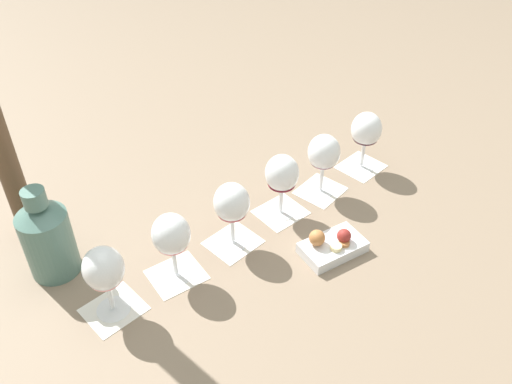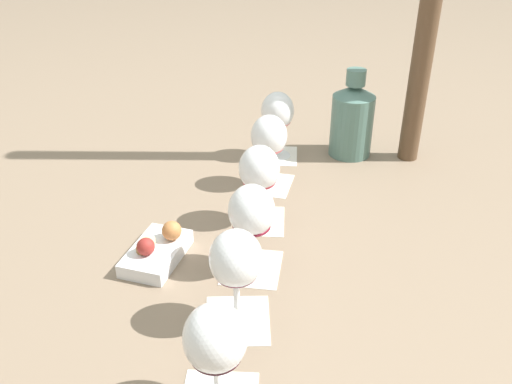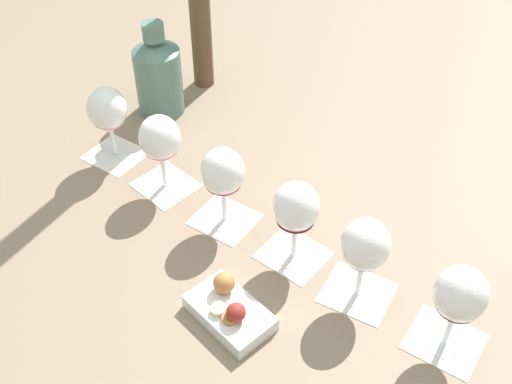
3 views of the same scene
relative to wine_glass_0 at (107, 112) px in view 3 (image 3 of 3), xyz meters
The scene contains 15 objects.
ground_plane 0.38m from the wine_glass_0, 18.18° to the left, with size 8.00×8.00×0.00m, color #7F6B56.
tasting_card_0 0.11m from the wine_glass_0, 14.04° to the right, with size 0.14×0.13×0.00m.
tasting_card_1 0.18m from the wine_glass_0, 16.70° to the left, with size 0.13×0.12×0.00m.
tasting_card_2 0.32m from the wine_glass_0, 17.24° to the left, with size 0.14×0.13×0.00m.
tasting_card_3 0.46m from the wine_glass_0, 18.42° to the left, with size 0.13×0.13×0.00m.
tasting_card_4 0.59m from the wine_glass_0, 17.99° to the left, with size 0.14×0.14×0.00m.
tasting_card_5 0.74m from the wine_glass_0, 18.15° to the left, with size 0.14×0.13×0.00m.
wine_glass_0 is the anchor object (origin of this frame).
wine_glass_1 0.15m from the wine_glass_0, 16.70° to the left, with size 0.08×0.08×0.16m.
wine_glass_2 0.30m from the wine_glass_0, 17.24° to the left, with size 0.08×0.08×0.16m.
wine_glass_3 0.45m from the wine_glass_0, 18.42° to the left, with size 0.08×0.08×0.16m.
wine_glass_4 0.58m from the wine_glass_0, 17.99° to the left, with size 0.08×0.08×0.16m.
wine_glass_5 0.74m from the wine_glass_0, 18.15° to the left, with size 0.08×0.08×0.16m.
ceramic_vase 0.18m from the wine_glass_0, 120.10° to the left, with size 0.10×0.10×0.21m.
snack_dish 0.48m from the wine_glass_0, ahead, with size 0.15×0.10×0.06m.
Camera 3 is at (0.66, -0.44, 0.84)m, focal length 45.00 mm.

